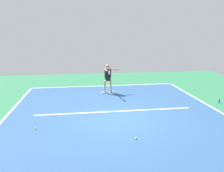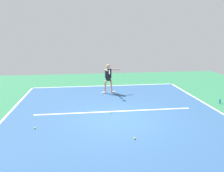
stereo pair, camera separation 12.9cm
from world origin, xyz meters
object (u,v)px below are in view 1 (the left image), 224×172
tennis_ball_centre_court (136,138)px  tennis_ball_near_player (111,112)px  water_bottle (219,101)px  tennis_ball_by_baseline (36,129)px  tennis_player (108,77)px

tennis_ball_centre_court → tennis_ball_near_player: (0.49, -2.47, 0.00)m
tennis_ball_centre_court → water_bottle: size_ratio=0.30×
tennis_ball_near_player → tennis_ball_by_baseline: same height
tennis_ball_near_player → water_bottle: size_ratio=0.30×
tennis_player → tennis_ball_by_baseline: 5.57m
tennis_ball_centre_court → tennis_ball_near_player: same height
tennis_ball_centre_court → water_bottle: bearing=-148.3°
tennis_ball_by_baseline → tennis_player: bearing=-125.7°
tennis_ball_near_player → tennis_player: bearing=-94.4°
tennis_ball_centre_court → tennis_ball_by_baseline: 3.66m
tennis_ball_centre_court → tennis_ball_by_baseline: bearing=-19.7°
tennis_player → tennis_ball_centre_court: size_ratio=25.84×
tennis_ball_near_player → tennis_ball_by_baseline: size_ratio=1.00×
tennis_ball_by_baseline → tennis_ball_near_player: bearing=-157.2°
tennis_ball_centre_court → tennis_ball_near_player: size_ratio=1.00×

